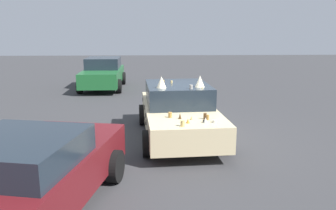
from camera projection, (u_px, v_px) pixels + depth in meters
ground_plane at (179, 137)px, 9.34m from camera, size 60.00×60.00×0.00m
art_car_decorated at (179, 111)px, 9.26m from camera, size 4.49×2.30×1.72m
parked_sedan_far_right at (103, 73)px, 16.89m from camera, size 4.22×2.04×1.50m
parked_sedan_far_left at (29, 174)px, 5.29m from camera, size 4.49×2.68×1.36m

